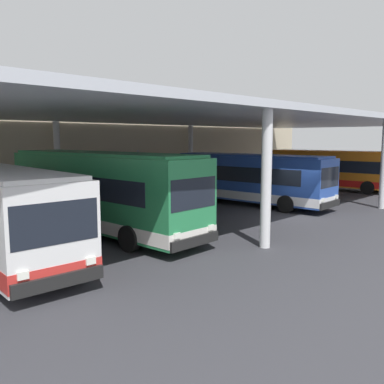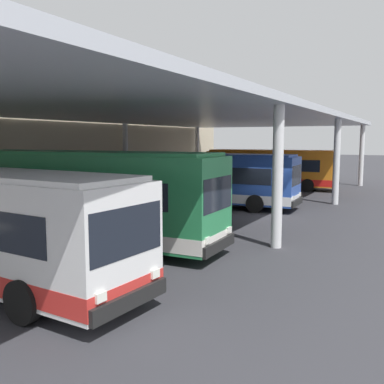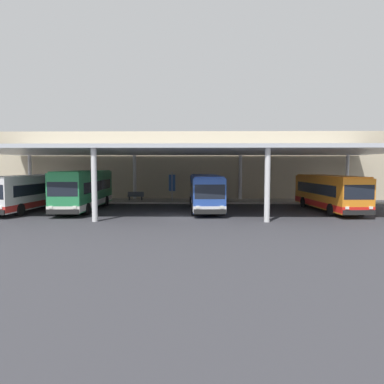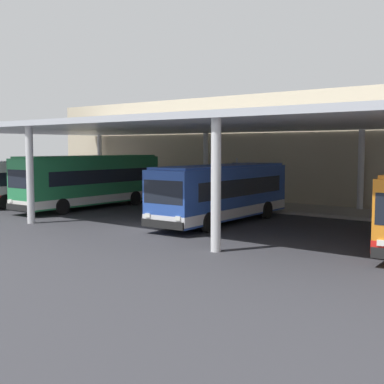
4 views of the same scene
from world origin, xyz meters
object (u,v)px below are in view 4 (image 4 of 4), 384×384
object	(u,v)px
bus_nearest_bay	(38,181)
bus_second_bay	(91,181)
bus_middle_bay	(223,193)
bench_waiting	(197,193)
banner_sign	(237,178)

from	to	relation	value
bus_nearest_bay	bus_second_bay	xyz separation A→B (m)	(4.87, 0.76, 0.19)
bus_middle_bay	bench_waiting	bearing A→B (deg)	134.97
bus_nearest_bay	bus_middle_bay	distance (m)	15.88
bus_second_bay	banner_sign	size ratio (longest dim) A/B	3.56
bus_middle_bay	bench_waiting	distance (m)	10.94
bus_middle_bay	bench_waiting	size ratio (longest dim) A/B	5.90
bus_nearest_bay	bus_second_bay	world-z (taller)	bus_second_bay
bus_nearest_bay	bench_waiting	bearing A→B (deg)	45.58
bus_nearest_bay	bench_waiting	xyz separation A→B (m)	(8.17, 8.34, -0.99)
bus_second_bay	banner_sign	world-z (taller)	bus_second_bay
bus_second_bay	banner_sign	bearing A→B (deg)	41.88
bus_nearest_bay	bench_waiting	size ratio (longest dim) A/B	5.93
bench_waiting	banner_sign	distance (m)	4.47
bus_middle_bay	banner_sign	size ratio (longest dim) A/B	3.32
banner_sign	bus_second_bay	bearing A→B (deg)	-138.12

